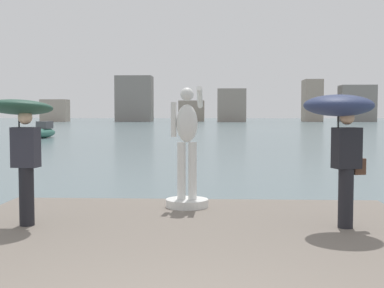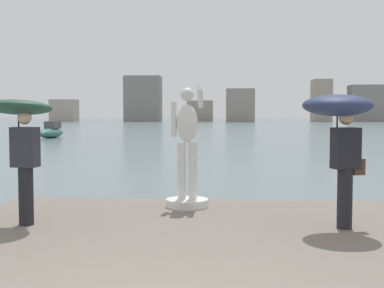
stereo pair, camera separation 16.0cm
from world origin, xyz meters
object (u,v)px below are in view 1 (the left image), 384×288
Objects in this scene: onlooker_left at (21,126)px; onlooker_right at (341,121)px; boat_mid at (43,132)px; statue_white_figure at (187,160)px.

onlooker_left is 0.98× the size of onlooker_right.
onlooker_left is at bearing -71.57° from boat_mid.
statue_white_figure is 1.13× the size of onlooker_left.
onlooker_left is 0.44× the size of boat_mid.
statue_white_figure reaches higher than boat_mid.
statue_white_figure reaches higher than onlooker_left.
boat_mid is (-11.87, 35.62, -1.35)m from onlooker_left.
onlooker_right is at bearing 0.34° from onlooker_left.
onlooker_left reaches higher than boat_mid.
onlooker_right reaches higher than onlooker_left.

